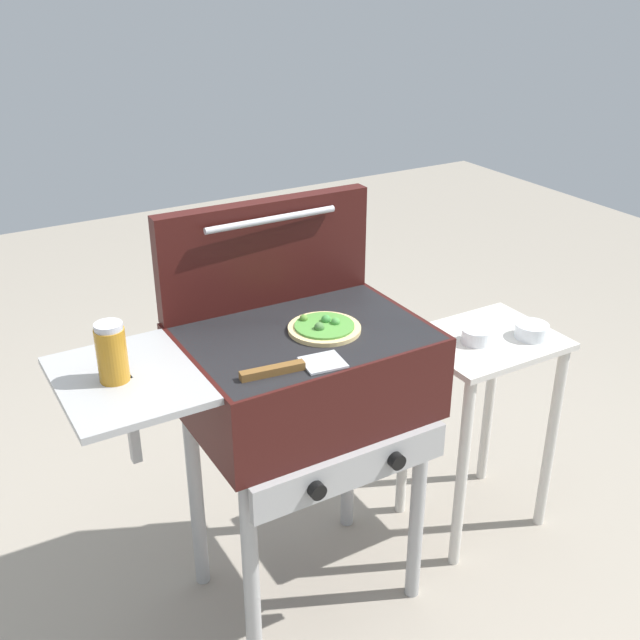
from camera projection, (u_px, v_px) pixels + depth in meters
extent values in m
plane|color=gray|center=(306.00, 586.00, 2.41)|extent=(8.00, 8.00, 0.00)
cube|color=#38110F|center=(304.00, 370.00, 2.07)|extent=(0.64, 0.48, 0.24)
cube|color=black|center=(304.00, 332.00, 2.02)|extent=(0.61, 0.46, 0.01)
cube|color=#A1A1A1|center=(127.00, 380.00, 1.80)|extent=(0.32, 0.41, 0.02)
cube|color=#A1A1A1|center=(132.00, 420.00, 1.85)|extent=(0.02, 0.02, 0.24)
cube|color=#A1A1A1|center=(353.00, 470.00, 1.95)|extent=(0.58, 0.02, 0.10)
cylinder|color=black|center=(317.00, 491.00, 1.87)|extent=(0.04, 0.02, 0.04)
cylinder|color=black|center=(397.00, 461.00, 1.98)|extent=(0.04, 0.02, 0.04)
cylinder|color=#A1A1A1|center=(251.00, 577.00, 1.99)|extent=(0.04, 0.04, 0.66)
cylinder|color=#A1A1A1|center=(417.00, 509.00, 2.24)|extent=(0.04, 0.04, 0.66)
cylinder|color=#A1A1A1|center=(196.00, 497.00, 2.29)|extent=(0.04, 0.04, 0.66)
cylinder|color=#A1A1A1|center=(348.00, 444.00, 2.54)|extent=(0.04, 0.04, 0.66)
cube|color=#38110F|center=(265.00, 253.00, 2.12)|extent=(0.63, 0.07, 0.30)
cylinder|color=#B7B7BC|center=(272.00, 219.00, 2.04)|extent=(0.38, 0.02, 0.02)
cylinder|color=#E0C17F|center=(324.00, 329.00, 2.02)|extent=(0.19, 0.19, 0.01)
cylinder|color=#4C8C38|center=(324.00, 326.00, 2.01)|extent=(0.16, 0.16, 0.01)
sphere|color=#447338|center=(319.00, 327.00, 1.99)|extent=(0.03, 0.03, 0.03)
sphere|color=#499240|center=(335.00, 322.00, 2.02)|extent=(0.02, 0.02, 0.02)
sphere|color=#3E893D|center=(326.00, 320.00, 2.03)|extent=(0.03, 0.03, 0.03)
sphere|color=#568533|center=(304.00, 318.00, 2.04)|extent=(0.02, 0.02, 0.02)
cylinder|color=#B77A1E|center=(112.00, 355.00, 1.76)|extent=(0.07, 0.07, 0.13)
cylinder|color=silver|center=(108.00, 327.00, 1.73)|extent=(0.06, 0.06, 0.01)
cube|color=#B7BABF|center=(323.00, 362.00, 1.85)|extent=(0.11, 0.10, 0.01)
cube|color=brown|center=(272.00, 371.00, 1.81)|extent=(0.16, 0.04, 0.02)
cube|color=beige|center=(487.00, 340.00, 2.41)|extent=(0.44, 0.36, 0.02)
cylinder|color=beige|center=(462.00, 476.00, 2.36)|extent=(0.04, 0.04, 0.69)
cylinder|color=beige|center=(551.00, 440.00, 2.53)|extent=(0.04, 0.04, 0.69)
cylinder|color=beige|center=(404.00, 429.00, 2.59)|extent=(0.04, 0.04, 0.69)
cylinder|color=beige|center=(490.00, 399.00, 2.76)|extent=(0.04, 0.04, 0.69)
cylinder|color=silver|center=(477.00, 336.00, 2.36)|extent=(0.10, 0.10, 0.04)
cylinder|color=maroon|center=(476.00, 338.00, 2.36)|extent=(0.08, 0.08, 0.02)
cylinder|color=silver|center=(532.00, 331.00, 2.39)|extent=(0.11, 0.11, 0.04)
cylinder|color=maroon|center=(531.00, 333.00, 2.40)|extent=(0.09, 0.09, 0.02)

